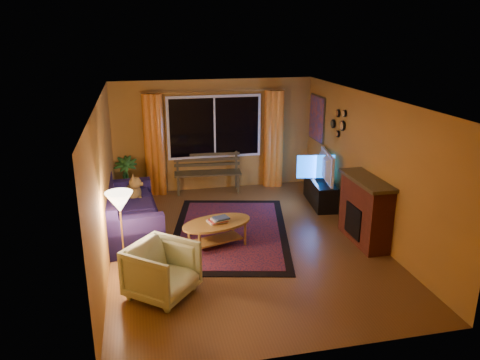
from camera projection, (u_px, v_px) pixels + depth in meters
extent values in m
cube|color=brown|center=(244.00, 243.00, 8.16)|extent=(4.50, 6.00, 0.02)
cube|color=white|center=(244.00, 98.00, 7.38)|extent=(4.50, 6.00, 0.02)
cube|color=#B57D2E|center=(214.00, 135.00, 10.56)|extent=(4.50, 0.02, 2.50)
cube|color=#B57D2E|center=(103.00, 183.00, 7.31)|extent=(0.02, 6.00, 2.50)
cube|color=#B57D2E|center=(369.00, 166.00, 8.23)|extent=(0.02, 6.00, 2.50)
cube|color=black|center=(215.00, 127.00, 10.44)|extent=(2.00, 0.02, 1.30)
cylinder|color=#BF8C3F|center=(214.00, 91.00, 10.15)|extent=(3.20, 0.03, 0.03)
cylinder|color=orange|center=(154.00, 145.00, 10.21)|extent=(0.36, 0.36, 2.24)
cylinder|color=orange|center=(273.00, 139.00, 10.76)|extent=(0.36, 0.36, 2.24)
cube|color=#3E361D|center=(208.00, 182.00, 10.60)|extent=(1.52, 0.56, 0.45)
imported|color=#235B1E|center=(126.00, 178.00, 10.15)|extent=(0.56, 0.56, 0.92)
cube|color=#1F1645|center=(131.00, 210.00, 8.43)|extent=(1.09, 2.22, 0.87)
imported|color=beige|center=(162.00, 268.00, 6.43)|extent=(1.11, 1.11, 0.84)
cylinder|color=#BF8C3F|center=(122.00, 236.00, 6.87)|extent=(0.27, 0.27, 1.32)
cube|color=maroon|center=(230.00, 232.00, 8.55)|extent=(2.72, 3.62, 0.02)
cylinder|color=#B88736|center=(217.00, 234.00, 7.95)|extent=(1.53, 1.53, 0.45)
cube|color=black|center=(320.00, 192.00, 9.86)|extent=(0.56, 1.29, 0.52)
imported|color=black|center=(322.00, 166.00, 9.69)|extent=(0.32, 1.07, 0.61)
cube|color=maroon|center=(365.00, 212.00, 8.03)|extent=(0.40, 1.20, 1.10)
cube|color=#D94C10|center=(317.00, 118.00, 10.37)|extent=(0.04, 0.76, 0.96)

